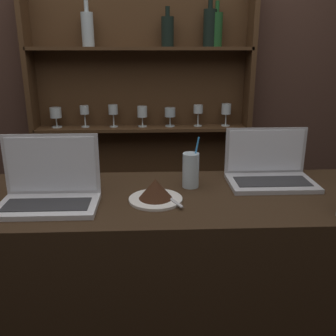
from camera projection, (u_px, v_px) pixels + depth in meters
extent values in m
cube|color=black|center=(140.00, 310.00, 1.58)|extent=(2.14, 0.57, 1.04)
cube|color=#4C3328|center=(142.00, 84.00, 2.45)|extent=(7.00, 0.06, 2.70)
cube|color=#472D19|center=(37.00, 144.00, 2.42)|extent=(0.03, 0.18, 1.96)
cube|color=#472D19|center=(245.00, 142.00, 2.47)|extent=(0.03, 0.18, 1.96)
cube|color=#472D19|center=(143.00, 140.00, 2.52)|extent=(1.39, 0.02, 1.96)
cube|color=#472D19|center=(144.00, 198.00, 2.57)|extent=(1.35, 0.18, 0.02)
cube|color=#472D19|center=(142.00, 128.00, 2.41)|extent=(1.35, 0.18, 0.02)
cube|color=#472D19|center=(140.00, 48.00, 2.26)|extent=(1.35, 0.18, 0.02)
cylinder|color=silver|center=(57.00, 127.00, 2.39)|extent=(0.06, 0.06, 0.01)
cylinder|color=silver|center=(57.00, 122.00, 2.38)|extent=(0.01, 0.01, 0.06)
cylinder|color=silver|center=(56.00, 113.00, 2.36)|extent=(0.07, 0.07, 0.06)
cylinder|color=silver|center=(86.00, 127.00, 2.40)|extent=(0.05, 0.05, 0.01)
cylinder|color=silver|center=(85.00, 120.00, 2.38)|extent=(0.01, 0.01, 0.08)
cylinder|color=silver|center=(84.00, 110.00, 2.36)|extent=(0.06, 0.06, 0.05)
cylinder|color=silver|center=(114.00, 126.00, 2.40)|extent=(0.05, 0.05, 0.01)
cylinder|color=silver|center=(114.00, 120.00, 2.39)|extent=(0.01, 0.01, 0.08)
cylinder|color=silver|center=(113.00, 109.00, 2.37)|extent=(0.06, 0.06, 0.06)
cylinder|color=silver|center=(142.00, 126.00, 2.41)|extent=(0.06, 0.06, 0.01)
cylinder|color=silver|center=(142.00, 121.00, 2.40)|extent=(0.01, 0.01, 0.06)
cylinder|color=silver|center=(142.00, 112.00, 2.38)|extent=(0.06, 0.06, 0.07)
cylinder|color=silver|center=(170.00, 126.00, 2.42)|extent=(0.06, 0.06, 0.01)
cylinder|color=silver|center=(170.00, 121.00, 2.41)|extent=(0.01, 0.01, 0.06)
cylinder|color=silver|center=(170.00, 112.00, 2.39)|extent=(0.07, 0.07, 0.06)
cylinder|color=silver|center=(198.00, 126.00, 2.43)|extent=(0.05, 0.05, 0.01)
cylinder|color=silver|center=(198.00, 119.00, 2.41)|extent=(0.01, 0.01, 0.08)
cylinder|color=silver|center=(198.00, 109.00, 2.39)|extent=(0.06, 0.06, 0.05)
cylinder|color=silver|center=(225.00, 125.00, 2.43)|extent=(0.05, 0.05, 0.01)
cylinder|color=silver|center=(226.00, 120.00, 2.42)|extent=(0.01, 0.01, 0.07)
cylinder|color=silver|center=(226.00, 109.00, 2.40)|extent=(0.06, 0.06, 0.07)
cylinder|color=black|center=(168.00, 32.00, 2.24)|extent=(0.08, 0.08, 0.17)
cylinder|color=black|center=(168.00, 11.00, 2.21)|extent=(0.03, 0.03, 0.06)
cylinder|color=#B2C1C6|center=(88.00, 30.00, 2.22)|extent=(0.07, 0.07, 0.19)
cylinder|color=#B2C1C6|center=(86.00, 6.00, 2.18)|extent=(0.03, 0.03, 0.06)
cylinder|color=black|center=(210.00, 28.00, 2.25)|extent=(0.08, 0.08, 0.21)
cylinder|color=black|center=(211.00, 3.00, 2.20)|extent=(0.03, 0.03, 0.07)
cylinder|color=#1E4C23|center=(216.00, 30.00, 2.25)|extent=(0.07, 0.07, 0.19)
cylinder|color=#1E4C23|center=(217.00, 7.00, 2.21)|extent=(0.03, 0.03, 0.06)
cube|color=silver|center=(48.00, 206.00, 1.30)|extent=(0.34, 0.20, 0.02)
cube|color=#28282B|center=(47.00, 205.00, 1.29)|extent=(0.29, 0.11, 0.00)
cube|color=silver|center=(52.00, 164.00, 1.36)|extent=(0.34, 0.00, 0.23)
cube|color=white|center=(52.00, 165.00, 1.36)|extent=(0.32, 0.01, 0.20)
cube|color=#ADADB2|center=(271.00, 183.00, 1.53)|extent=(0.35, 0.22, 0.02)
cube|color=#28282B|center=(272.00, 181.00, 1.51)|extent=(0.29, 0.12, 0.00)
cube|color=#ADADB2|center=(265.00, 150.00, 1.60)|extent=(0.35, 0.00, 0.20)
cube|color=white|center=(266.00, 151.00, 1.59)|extent=(0.32, 0.01, 0.18)
cylinder|color=silver|center=(156.00, 199.00, 1.37)|extent=(0.20, 0.20, 0.01)
cone|color=#381E11|center=(155.00, 189.00, 1.36)|extent=(0.12, 0.12, 0.07)
cube|color=#B7B7BC|center=(171.00, 199.00, 1.36)|extent=(0.08, 0.16, 0.00)
cylinder|color=silver|center=(191.00, 170.00, 1.49)|extent=(0.07, 0.07, 0.14)
cylinder|color=#338CD8|center=(194.00, 162.00, 1.48)|extent=(0.04, 0.01, 0.20)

